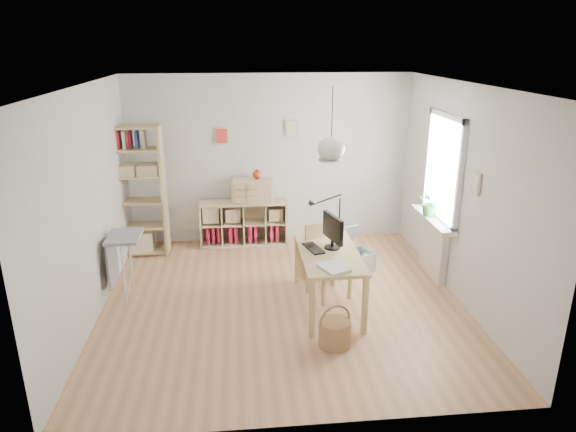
{
  "coord_description": "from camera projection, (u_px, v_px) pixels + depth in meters",
  "views": [
    {
      "loc": [
        -0.52,
        -5.84,
        3.16
      ],
      "look_at": [
        0.1,
        0.3,
        1.05
      ],
      "focal_mm": 32.0,
      "sensor_mm": 36.0,
      "label": 1
    }
  ],
  "objects": [
    {
      "name": "windowsill",
      "position": [
        433.0,
        219.0,
        7.07
      ],
      "size": [
        0.22,
        1.2,
        0.06
      ],
      "primitive_type": "cube",
      "color": "white",
      "rests_on": "radiator"
    },
    {
      "name": "drawer_chest",
      "position": [
        252.0,
        190.0,
        8.17
      ],
      "size": [
        0.68,
        0.38,
        0.37
      ],
      "primitive_type": "cube",
      "rotation": [
        0.0,
        0.0,
        -0.14
      ],
      "color": "beige",
      "rests_on": "cube_shelf"
    },
    {
      "name": "paper_tray",
      "position": [
        334.0,
        268.0,
        5.71
      ],
      "size": [
        0.37,
        0.41,
        0.03
      ],
      "primitive_type": "cube",
      "rotation": [
        0.0,
        0.0,
        0.42
      ],
      "color": "white",
      "rests_on": "desk"
    },
    {
      "name": "side_table",
      "position": [
        120.0,
        249.0,
        6.49
      ],
      "size": [
        0.4,
        0.55,
        0.85
      ],
      "color": "#939396",
      "rests_on": "ground"
    },
    {
      "name": "ground",
      "position": [
        283.0,
        301.0,
        6.57
      ],
      "size": [
        4.5,
        4.5,
        0.0
      ],
      "primitive_type": "plane",
      "color": "tan",
      "rests_on": "ground"
    },
    {
      "name": "radiator",
      "position": [
        433.0,
        248.0,
        7.22
      ],
      "size": [
        0.1,
        0.8,
        0.8
      ],
      "primitive_type": "cube",
      "color": "white",
      "rests_on": "ground"
    },
    {
      "name": "window_unit",
      "position": [
        444.0,
        168.0,
        6.85
      ],
      "size": [
        0.07,
        1.16,
        1.46
      ],
      "color": "white",
      "rests_on": "ground"
    },
    {
      "name": "task_lamp",
      "position": [
        323.0,
        210.0,
        6.65
      ],
      "size": [
        0.47,
        0.17,
        0.5
      ],
      "color": "black",
      "rests_on": "desk"
    },
    {
      "name": "cube_shelf",
      "position": [
        242.0,
        226.0,
        8.39
      ],
      "size": [
        1.4,
        0.38,
        0.72
      ],
      "color": "beige",
      "rests_on": "ground"
    },
    {
      "name": "wicker_basket",
      "position": [
        335.0,
        332.0,
        5.58
      ],
      "size": [
        0.35,
        0.35,
        0.49
      ],
      "rotation": [
        0.0,
        0.0,
        0.28
      ],
      "color": "#A17148",
      "rests_on": "ground"
    },
    {
      "name": "chair",
      "position": [
        326.0,
        256.0,
        6.59
      ],
      "size": [
        0.6,
        0.6,
        0.95
      ],
      "rotation": [
        0.0,
        0.0,
        0.37
      ],
      "color": "#939396",
      "rests_on": "ground"
    },
    {
      "name": "yarn_ball",
      "position": [
        329.0,
        228.0,
        6.75
      ],
      "size": [
        0.16,
        0.16,
        0.16
      ],
      "primitive_type": "sphere",
      "color": "#500A1C",
      "rests_on": "desk"
    },
    {
      "name": "red_vase",
      "position": [
        257.0,
        174.0,
        8.1
      ],
      "size": [
        0.13,
        0.13,
        0.16
      ],
      "primitive_type": "ellipsoid",
      "color": "maroon",
      "rests_on": "drawer_chest"
    },
    {
      "name": "monitor",
      "position": [
        333.0,
        230.0,
        6.23
      ],
      "size": [
        0.19,
        0.48,
        0.42
      ],
      "rotation": [
        0.0,
        0.0,
        0.27
      ],
      "color": "black",
      "rests_on": "desk"
    },
    {
      "name": "tall_bookshelf",
      "position": [
        137.0,
        186.0,
        7.72
      ],
      "size": [
        0.8,
        0.38,
        2.0
      ],
      "color": "tan",
      "rests_on": "ground"
    },
    {
      "name": "room_shell",
      "position": [
        331.0,
        149.0,
        5.84
      ],
      "size": [
        4.5,
        4.5,
        4.5
      ],
      "color": "white",
      "rests_on": "ground"
    },
    {
      "name": "potted_plant",
      "position": [
        431.0,
        202.0,
        7.08
      ],
      "size": [
        0.42,
        0.39,
        0.38
      ],
      "primitive_type": "imported",
      "rotation": [
        0.0,
        0.0,
        0.35
      ],
      "color": "#246026",
      "rests_on": "windowsill"
    },
    {
      "name": "storage_chest",
      "position": [
        351.0,
        257.0,
        7.43
      ],
      "size": [
        0.75,
        0.79,
        0.59
      ],
      "rotation": [
        0.0,
        0.0,
        0.4
      ],
      "color": "beige",
      "rests_on": "ground"
    },
    {
      "name": "keyboard",
      "position": [
        313.0,
        248.0,
        6.27
      ],
      "size": [
        0.24,
        0.41,
        0.02
      ],
      "primitive_type": "cube",
      "rotation": [
        0.0,
        0.0,
        0.27
      ],
      "color": "black",
      "rests_on": "desk"
    },
    {
      "name": "desk",
      "position": [
        328.0,
        257.0,
        6.27
      ],
      "size": [
        0.7,
        1.5,
        0.75
      ],
      "color": "tan",
      "rests_on": "ground"
    }
  ]
}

